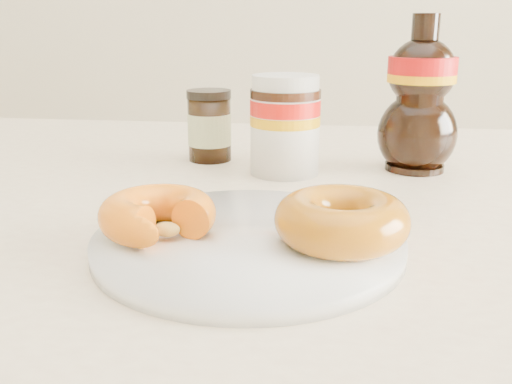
# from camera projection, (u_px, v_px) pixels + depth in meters

# --- Properties ---
(dining_table) EXTENTS (1.40, 0.90, 0.75)m
(dining_table) POSITION_uv_depth(u_px,v_px,m) (219.00, 264.00, 0.65)
(dining_table) COLOR #F7E3BB
(dining_table) RESTS_ON ground
(plate) EXTENTS (0.26, 0.26, 0.01)m
(plate) POSITION_uv_depth(u_px,v_px,m) (248.00, 241.00, 0.48)
(plate) COLOR white
(plate) RESTS_ON dining_table
(donut_bitten) EXTENTS (0.12, 0.12, 0.03)m
(donut_bitten) POSITION_uv_depth(u_px,v_px,m) (158.00, 214.00, 0.47)
(donut_bitten) COLOR orange
(donut_bitten) RESTS_ON plate
(donut_whole) EXTENTS (0.13, 0.13, 0.04)m
(donut_whole) POSITION_uv_depth(u_px,v_px,m) (342.00, 220.00, 0.45)
(donut_whole) COLOR #A05A0A
(donut_whole) RESTS_ON plate
(nutella_jar) EXTENTS (0.09, 0.09, 0.12)m
(nutella_jar) POSITION_uv_depth(u_px,v_px,m) (285.00, 121.00, 0.70)
(nutella_jar) COLOR white
(nutella_jar) RESTS_ON dining_table
(syrup_bottle) EXTENTS (0.10, 0.09, 0.19)m
(syrup_bottle) POSITION_uv_depth(u_px,v_px,m) (420.00, 94.00, 0.71)
(syrup_bottle) COLOR black
(syrup_bottle) RESTS_ON dining_table
(dark_jar) EXTENTS (0.06, 0.06, 0.10)m
(dark_jar) POSITION_uv_depth(u_px,v_px,m) (209.00, 126.00, 0.77)
(dark_jar) COLOR black
(dark_jar) RESTS_ON dining_table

